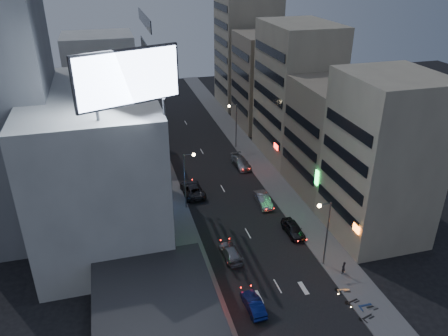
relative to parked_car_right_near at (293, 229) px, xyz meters
name	(u,v)px	position (x,y,z in m)	size (l,w,h in m)	color
ground	(293,313)	(-5.38, -12.42, -0.76)	(180.00, 180.00, 0.00)	black
sidewalk_left	(165,183)	(-13.38, 17.58, -0.70)	(4.00, 120.00, 0.12)	#4C4C4F
sidewalk_right	(264,170)	(2.62, 17.58, -0.70)	(4.00, 120.00, 0.12)	#4C4C4F
food_court	(146,311)	(-19.28, -10.42, 1.22)	(11.00, 13.00, 3.88)	tan
white_building	(98,164)	(-22.38, 7.58, 8.24)	(14.00, 24.00, 18.00)	silver
grey_tower	(5,98)	(-31.38, 10.58, 16.24)	(10.00, 14.00, 34.00)	slate
shophouse_near	(382,159)	(9.62, -1.92, 9.24)	(10.00, 11.00, 20.00)	tan
shophouse_mid	(336,138)	(10.12, 9.58, 7.24)	(11.00, 12.00, 16.00)	gray
shophouse_far	(296,92)	(9.62, 22.58, 10.24)	(10.00, 14.00, 22.00)	tan
far_left_a	(104,95)	(-20.88, 32.58, 9.24)	(11.00, 10.00, 20.00)	silver
far_left_b	(101,89)	(-21.38, 45.58, 6.74)	(12.00, 10.00, 15.00)	slate
far_right_a	(267,81)	(10.12, 37.58, 8.24)	(11.00, 12.00, 18.00)	gray
far_right_b	(247,51)	(10.62, 51.58, 11.24)	(12.00, 12.00, 24.00)	tan
billboard	(128,78)	(-18.37, -2.45, 20.90)	(9.52, 3.75, 6.20)	#595B60
street_lamp_right_near	(325,225)	(0.52, -6.42, 4.60)	(1.60, 0.44, 8.02)	#595B60
street_lamp_left	(188,173)	(-11.29, 9.58, 4.60)	(1.60, 0.44, 8.02)	#595B60
street_lamp_right_far	(234,120)	(0.52, 27.58, 4.60)	(1.60, 0.44, 8.02)	#595B60
parked_car_right_near	(293,229)	(0.00, 0.00, 0.00)	(1.80, 4.48, 1.53)	black
parked_car_right_mid	(263,200)	(-1.17, 7.67, 0.00)	(1.62, 4.65, 1.53)	#A4A5AC
parked_car_left	(192,189)	(-10.04, 13.13, 0.05)	(2.70, 5.85, 1.63)	#262429
parked_car_right_far	(241,162)	(-0.56, 19.94, 0.01)	(2.18, 5.36, 1.55)	#9A9DA2
road_car_blue	(253,304)	(-8.95, -10.87, -0.09)	(1.43, 4.11, 1.36)	navy
road_car_silver	(230,252)	(-8.82, -2.39, -0.09)	(1.88, 4.61, 1.34)	gray
person	(343,268)	(2.17, -8.52, 0.12)	(0.56, 0.36, 1.52)	black
scooter_black_a	(371,309)	(1.81, -14.59, -0.09)	(1.82, 0.61, 1.11)	black
scooter_silver_a	(376,302)	(2.89, -13.81, -0.14)	(1.63, 0.54, 1.00)	#9B9EA2
scooter_blue	(372,298)	(2.61, -13.34, -0.01)	(2.06, 0.69, 1.26)	navy
scooter_black_b	(357,294)	(1.60, -12.36, -0.10)	(1.78, 0.59, 1.09)	black
scooter_silver_b	(350,285)	(1.61, -10.93, -0.07)	(1.89, 0.63, 1.15)	#AFB2B7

